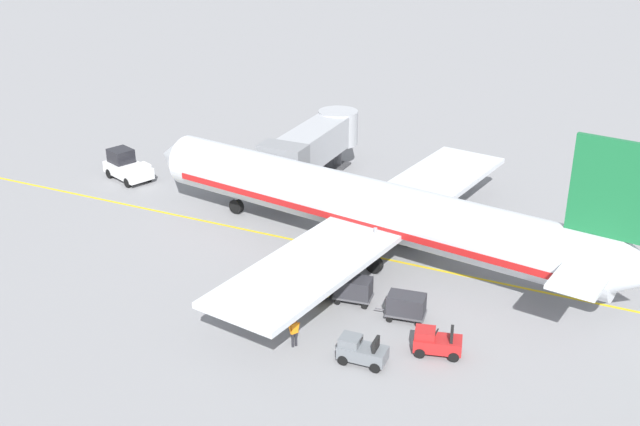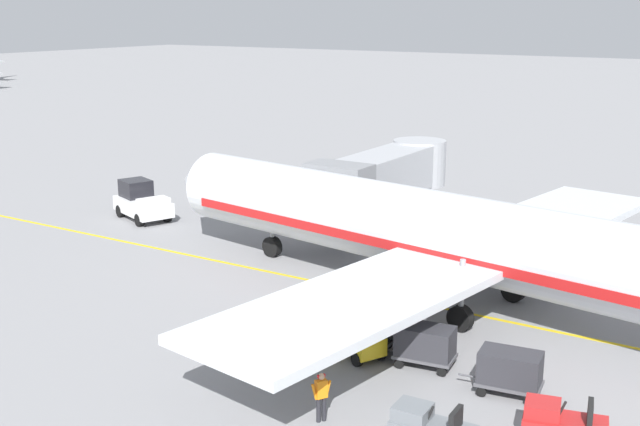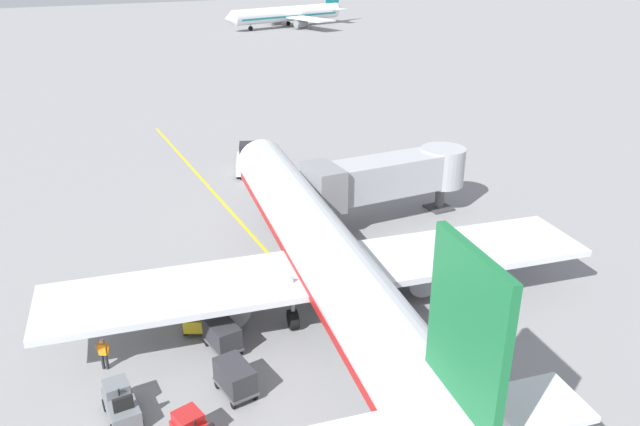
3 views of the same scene
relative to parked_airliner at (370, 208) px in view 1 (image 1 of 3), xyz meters
The scene contains 12 objects.
ground_plane 3.39m from the parked_airliner, 116.34° to the left, with size 400.00×400.00×0.00m, color gray.
gate_lead_in_line 3.39m from the parked_airliner, 116.34° to the left, with size 0.24×80.00×0.01m, color gold.
parked_airliner is the anchor object (origin of this frame).
jet_bridge 12.82m from the parked_airliner, 42.49° to the left, with size 12.68×3.50×4.98m.
pushback_tractor 23.49m from the parked_airliner, 80.45° to the left, with size 3.62×4.89×2.40m.
baggage_tug_lead 12.46m from the parked_airliner, 141.44° to the right, with size 1.80×2.71×1.62m.
baggage_tug_trailing 12.97m from the parked_airliner, 159.97° to the right, with size 1.40×2.56×1.62m.
baggage_tug_spare 7.48m from the parked_airliner, behind, with size 2.14×2.77×1.62m.
baggage_cart_front 6.91m from the parked_airliner, behind, with size 1.59×2.97×1.58m.
baggage_cart_second_in_train 7.08m from the parked_airliner, 166.06° to the right, with size 1.59×2.97×1.58m.
baggage_cart_third_in_train 8.94m from the parked_airliner, 144.19° to the right, with size 1.59×2.97×1.58m.
ground_crew_wing_walker 12.33m from the parked_airliner, behind, with size 0.67×0.44×1.69m.
Camera 1 is at (-42.29, -17.64, 23.18)m, focal length 43.00 mm.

